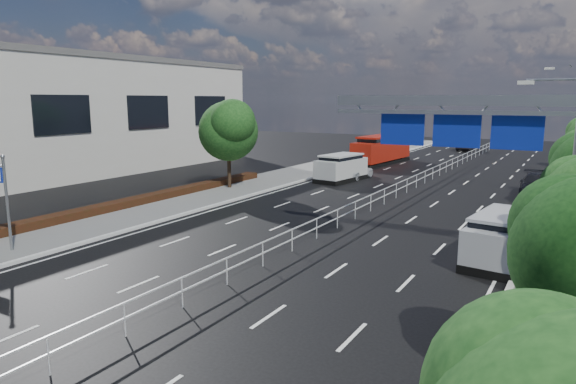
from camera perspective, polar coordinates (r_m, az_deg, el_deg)
The scene contains 17 objects.
ground at distance 17.94m, azimuth -9.90°, elevation -11.65°, with size 160.00×160.00×0.00m, color black.
kerb_near at distance 24.43m, azimuth -26.45°, elevation -6.47°, with size 0.25×140.00×0.15m, color silver.
kerb_far at distance 14.40m, azimuth 20.35°, elevation -17.61°, with size 0.25×140.00×0.15m, color silver.
median_fence at distance 37.31m, azimuth 12.76°, elevation 0.56°, with size 0.05×85.00×1.02m.
hedge_near at distance 30.56m, azimuth -23.21°, elevation -2.46°, with size 1.00×36.00×0.44m, color black.
overhead_gantry at distance 23.12m, azimuth 20.00°, elevation 7.07°, with size 10.24×0.38×7.45m.
near_building at distance 51.09m, azimuth -23.24°, elevation 7.59°, with size 12.00×38.00×10.00m, color beige.
near_tree_back at distance 38.23m, azimuth -6.60°, elevation 7.13°, with size 4.84×4.51×6.69m.
white_minivan at distance 42.52m, azimuth 5.92°, elevation 2.68°, with size 2.88×5.35×2.21m.
red_bus at distance 54.64m, azimuth 10.35°, elevation 4.73°, with size 3.21×10.09×2.97m.
near_car_silver at distance 44.06m, azimuth 7.52°, elevation 2.41°, with size 1.66×4.14×1.41m, color silver.
near_car_dark at distance 71.59m, azimuth 19.12°, elevation 5.00°, with size 1.67×4.79×1.58m, color black.
silver_minivan at distance 22.91m, azimuth 22.85°, elevation -4.78°, with size 2.72×5.22×2.08m.
parked_car_teal at distance 28.48m, azimuth 24.27°, elevation -2.91°, with size 2.02×4.38×1.22m, color #187060.
parked_car_dark at distance 39.25m, azimuth 26.00°, elevation 0.66°, with size 2.28×5.61×1.63m, color black.
pedestrian_a at distance 29.75m, azimuth 27.89°, elevation -1.81°, with size 0.66×0.43×1.80m, color gray.
pedestrian_b at distance 29.17m, azimuth 27.06°, elevation -1.96°, with size 0.88×0.68×1.80m, color gray.
Camera 1 is at (10.82, -12.68, 6.64)m, focal length 32.00 mm.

